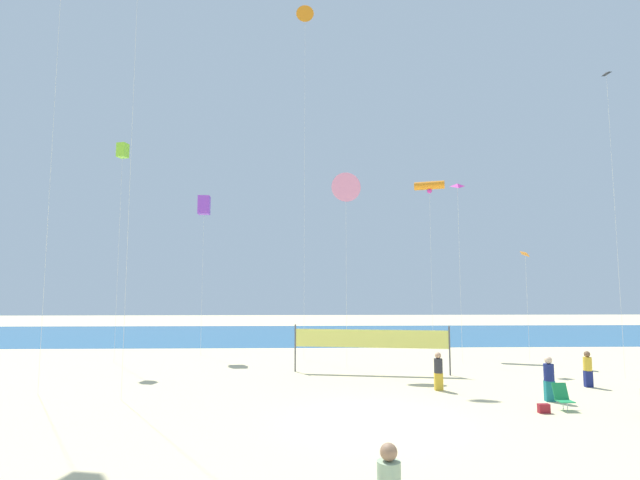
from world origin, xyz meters
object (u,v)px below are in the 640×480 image
beachgoer_navy_shirt (549,377)px  folding_beach_chair (562,396)px  beachgoer_mustard_shirt (588,368)px  beachgoer_charcoal_shirt (438,370)px  kite_orange_diamond (526,255)px  kite_violet_box (204,205)px  kite_lime_box (123,151)px  kite_orange_delta (305,16)px  kite_black_diamond (607,90)px  beach_handbag (544,408)px  kite_pink_delta (346,188)px  kite_magenta_diamond (458,187)px  kite_orange_tube (429,186)px  volleyball_net (371,341)px

beachgoer_navy_shirt → folding_beach_chair: beachgoer_navy_shirt is taller
beachgoer_mustard_shirt → beachgoer_charcoal_shirt: beachgoer_charcoal_shirt is taller
beachgoer_mustard_shirt → beachgoer_navy_shirt: (-3.01, -2.51, 0.07)m
beachgoer_mustard_shirt → kite_orange_diamond: (0.71, 6.92, 5.42)m
beachgoer_navy_shirt → beachgoer_mustard_shirt: bearing=-120.5°
folding_beach_chair → kite_violet_box: kite_violet_box is taller
kite_violet_box → kite_lime_box: 5.94m
beachgoer_charcoal_shirt → kite_orange_delta: kite_orange_delta is taller
kite_black_diamond → beachgoer_mustard_shirt: bearing=-146.7°
beachgoer_mustard_shirt → beach_handbag: 5.89m
beach_handbag → kite_lime_box: 25.90m
kite_orange_delta → kite_orange_diamond: bearing=-6.5°
beachgoer_mustard_shirt → kite_black_diamond: (2.90, 1.90, 13.41)m
kite_pink_delta → kite_magenta_diamond: size_ratio=1.01×
kite_orange_diamond → kite_pink_delta: bearing=-172.7°
beach_handbag → kite_black_diamond: 16.86m
kite_magenta_diamond → kite_orange_tube: size_ratio=0.91×
volleyball_net → beachgoer_navy_shirt: bearing=-45.3°
kite_orange_diamond → kite_lime_box: (-24.17, 0.81, 6.32)m
kite_orange_diamond → kite_lime_box: 24.99m
kite_violet_box → beachgoer_charcoal_shirt: bearing=-41.7°
volleyball_net → folding_beach_chair: bearing=-51.3°
beachgoer_navy_shirt → folding_beach_chair: (-0.17, -1.22, -0.43)m
beachgoer_mustard_shirt → volleyball_net: size_ratio=0.20×
kite_pink_delta → kite_black_diamond: bearing=-15.7°
volleyball_net → kite_orange_diamond: (9.73, 3.35, 4.60)m
beachgoer_mustard_shirt → kite_violet_box: bearing=146.8°
beachgoer_charcoal_shirt → beachgoer_navy_shirt: bearing=161.0°
beach_handbag → kite_orange_tube: kite_orange_tube is taller
folding_beach_chair → beachgoer_navy_shirt: bearing=82.5°
kite_orange_tube → beachgoer_mustard_shirt: bearing=-72.4°
kite_pink_delta → kite_magenta_diamond: kite_pink_delta is taller
beach_handbag → kite_violet_box: size_ratio=0.04×
beachgoer_navy_shirt → kite_orange_diamond: kite_orange_diamond is taller
beachgoer_navy_shirt → kite_orange_tube: size_ratio=0.14×
kite_orange_delta → kite_orange_diamond: (13.13, -1.49, -15.57)m
beachgoer_mustard_shirt → kite_orange_delta: bearing=141.7°
beachgoer_navy_shirt → kite_orange_delta: kite_orange_delta is taller
kite_black_diamond → kite_orange_tube: 12.11m
kite_orange_diamond → kite_orange_tube: 8.26m
kite_lime_box → kite_magenta_diamond: bearing=-2.7°
kite_black_diamond → beach_handbag: bearing=-138.9°
kite_orange_delta → beach_handbag: bearing=-56.6°
beachgoer_navy_shirt → beach_handbag: size_ratio=4.32×
kite_violet_box → kite_magenta_diamond: 16.25m
beachgoer_navy_shirt → volleyball_net: size_ratio=0.22×
kite_pink_delta → kite_violet_box: bearing=150.7°
kite_orange_tube → kite_lime_box: 20.19m
kite_pink_delta → kite_orange_tube: (6.38, 6.12, 1.46)m
kite_orange_delta → kite_lime_box: size_ratio=1.72×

